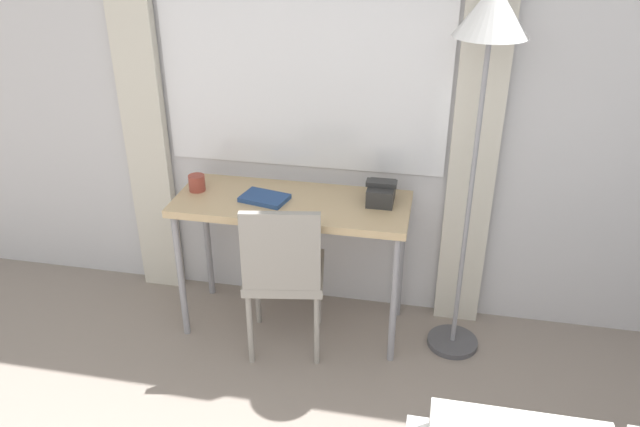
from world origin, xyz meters
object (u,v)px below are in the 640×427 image
object	(u,v)px
desk	(292,213)
desk_chair	(283,269)
standing_lamp	(488,53)
mug	(197,183)
book	(265,198)
telephone	(381,193)

from	to	relation	value
desk	desk_chair	size ratio (longest dim) A/B	1.37
standing_lamp	mug	distance (m)	1.59
standing_lamp	mug	bearing A→B (deg)	178.53
desk	book	bearing A→B (deg)	-170.58
desk	standing_lamp	distance (m)	1.24
desk_chair	standing_lamp	size ratio (longest dim) A/B	0.47
desk_chair	mug	bearing A→B (deg)	144.58
desk_chair	standing_lamp	distance (m)	1.40
standing_lamp	desk	bearing A→B (deg)	179.09
desk	book	size ratio (longest dim) A/B	4.65
book	standing_lamp	bearing A→B (deg)	0.49
desk_chair	standing_lamp	world-z (taller)	standing_lamp
telephone	book	world-z (taller)	telephone
standing_lamp	desk_chair	bearing A→B (deg)	-166.13
desk_chair	mug	world-z (taller)	desk_chair
telephone	mug	world-z (taller)	telephone
standing_lamp	telephone	xyz separation A→B (m)	(-0.43, 0.09, -0.75)
desk	book	world-z (taller)	book
desk_chair	standing_lamp	bearing A→B (deg)	4.07
telephone	book	xyz separation A→B (m)	(-0.59, -0.10, -0.04)
telephone	desk	bearing A→B (deg)	-170.10
desk_chair	telephone	size ratio (longest dim) A/B	4.66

